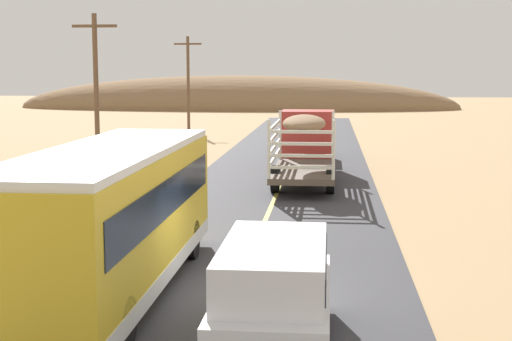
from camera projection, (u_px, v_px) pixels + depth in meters
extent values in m
plane|color=tan|center=(233.00, 296.00, 16.12)|extent=(240.00, 240.00, 0.00)
cube|color=#38383D|center=(233.00, 295.00, 16.12)|extent=(8.00, 120.00, 0.02)
cube|color=#D8CC4C|center=(233.00, 295.00, 16.12)|extent=(0.16, 117.60, 0.00)
cube|color=silver|center=(275.00, 311.00, 12.94)|extent=(1.90, 4.60, 0.90)
cube|color=silver|center=(274.00, 266.00, 12.68)|extent=(1.75, 3.59, 0.80)
cube|color=#192333|center=(274.00, 264.00, 12.68)|extent=(1.79, 3.22, 0.44)
cylinder|color=black|center=(238.00, 301.00, 14.47)|extent=(0.26, 0.76, 0.76)
cylinder|color=black|center=(322.00, 303.00, 14.31)|extent=(0.26, 0.76, 0.76)
cube|color=#B2332D|center=(308.00, 133.00, 35.81)|extent=(2.50, 2.20, 2.20)
cube|color=#192333|center=(308.00, 124.00, 35.75)|extent=(2.53, 1.54, 0.70)
cube|color=brown|center=(304.00, 171.00, 30.63)|extent=(2.50, 6.40, 0.24)
cylinder|color=silver|center=(280.00, 135.00, 33.68)|extent=(0.12, 0.12, 2.20)
cylinder|color=silver|center=(333.00, 135.00, 33.45)|extent=(0.12, 0.12, 2.20)
cylinder|color=silver|center=(269.00, 149.00, 27.48)|extent=(0.12, 0.12, 2.20)
cylinder|color=silver|center=(334.00, 150.00, 27.25)|extent=(0.12, 0.12, 2.20)
cube|color=silver|center=(275.00, 157.00, 30.67)|extent=(0.08, 6.30, 0.12)
cube|color=silver|center=(333.00, 158.00, 30.44)|extent=(0.08, 6.30, 0.12)
cube|color=silver|center=(301.00, 168.00, 27.44)|extent=(2.40, 0.08, 0.12)
cube|color=silver|center=(275.00, 147.00, 30.61)|extent=(0.08, 6.30, 0.12)
cube|color=silver|center=(334.00, 147.00, 30.38)|extent=(0.08, 6.30, 0.12)
cube|color=silver|center=(301.00, 156.00, 27.38)|extent=(2.40, 0.08, 0.12)
cube|color=silver|center=(275.00, 136.00, 30.55)|extent=(0.08, 6.30, 0.12)
cube|color=silver|center=(334.00, 137.00, 30.32)|extent=(0.08, 6.30, 0.12)
cube|color=silver|center=(301.00, 144.00, 27.32)|extent=(2.40, 0.08, 0.12)
cube|color=silver|center=(275.00, 125.00, 30.49)|extent=(0.08, 6.30, 0.12)
cube|color=silver|center=(334.00, 126.00, 30.26)|extent=(0.08, 6.30, 0.12)
cube|color=silver|center=(301.00, 132.00, 27.26)|extent=(2.40, 0.08, 0.12)
ellipsoid|color=#8C6B4C|center=(304.00, 123.00, 30.36)|extent=(1.75, 3.84, 0.70)
cylinder|color=black|center=(285.00, 159.00, 36.08)|extent=(0.32, 1.10, 1.10)
cylinder|color=black|center=(330.00, 159.00, 35.87)|extent=(0.32, 1.10, 1.10)
cylinder|color=black|center=(275.00, 179.00, 29.49)|extent=(0.32, 1.10, 1.10)
cylinder|color=black|center=(330.00, 180.00, 29.28)|extent=(0.32, 1.10, 1.10)
cube|color=gold|center=(112.00, 218.00, 15.93)|extent=(2.50, 10.00, 2.70)
cube|color=white|center=(110.00, 151.00, 15.74)|extent=(2.45, 9.80, 0.16)
cube|color=#192333|center=(111.00, 196.00, 15.87)|extent=(2.54, 9.20, 0.80)
cube|color=silver|center=(113.00, 270.00, 16.09)|extent=(2.53, 9.80, 0.36)
cylinder|color=black|center=(108.00, 237.00, 19.40)|extent=(0.30, 1.00, 1.00)
cylinder|color=black|center=(191.00, 239.00, 19.19)|extent=(0.30, 1.00, 1.00)
cylinder|color=black|center=(122.00, 324.00, 12.78)|extent=(0.30, 1.00, 1.00)
cube|color=#264C8C|center=(307.00, 146.00, 41.05)|extent=(1.90, 4.60, 0.90)
cube|color=#264C8C|center=(308.00, 131.00, 40.79)|extent=(1.75, 3.59, 0.80)
cube|color=#192333|center=(308.00, 130.00, 40.78)|extent=(1.79, 3.22, 0.44)
cube|color=silver|center=(306.00, 156.00, 38.90)|extent=(1.86, 0.20, 0.24)
cube|color=red|center=(290.00, 147.00, 38.86)|extent=(0.16, 0.06, 0.14)
cube|color=red|center=(322.00, 147.00, 38.70)|extent=(0.16, 0.06, 0.14)
cylinder|color=black|center=(294.00, 148.00, 42.58)|extent=(0.26, 0.76, 0.76)
cylinder|color=black|center=(323.00, 149.00, 42.42)|extent=(0.26, 0.76, 0.76)
cylinder|color=black|center=(291.00, 154.00, 39.76)|extent=(0.26, 0.76, 0.76)
cylinder|color=black|center=(322.00, 154.00, 39.60)|extent=(0.26, 0.76, 0.76)
cylinder|color=brown|center=(96.00, 92.00, 36.25)|extent=(0.24, 0.24, 7.55)
cube|color=brown|center=(94.00, 26.00, 35.82)|extent=(2.20, 0.14, 0.14)
cylinder|color=brown|center=(188.00, 84.00, 59.82)|extent=(0.24, 0.24, 7.51)
cube|color=brown|center=(188.00, 44.00, 59.39)|extent=(2.20, 0.14, 0.14)
ellipsoid|color=olive|center=(236.00, 108.00, 94.51)|extent=(56.14, 16.52, 8.29)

